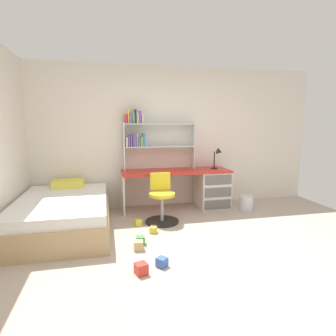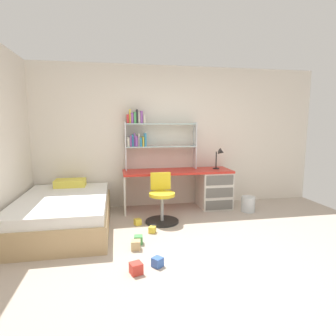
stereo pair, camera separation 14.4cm
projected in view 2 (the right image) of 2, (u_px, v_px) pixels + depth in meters
The scene contains 14 objects.
ground_plane at pixel (204, 260), 3.19m from camera, with size 5.80×5.58×0.02m, color #B2A393.
room_shell at pixel (99, 141), 3.93m from camera, with size 5.80×5.58×2.57m.
desk at pixel (204, 186), 5.15m from camera, with size 1.93×0.60×0.71m.
bookshelf_hutch at pixel (150, 135), 5.01m from camera, with size 1.29×0.22×1.07m.
desk_lamp at pixel (220, 155), 5.12m from camera, with size 0.20×0.17×0.38m.
swivel_chair at pixel (162, 203), 4.39m from camera, with size 0.52×0.52×0.76m.
bed_platform at pixel (64, 213), 4.10m from camera, with size 1.29×1.96×0.60m.
waste_bin at pixel (248, 204), 4.93m from camera, with size 0.24×0.24×0.27m, color silver.
toy_block_red_0 at pixel (136, 268), 2.87m from camera, with size 0.12×0.12×0.12m, color red.
toy_block_natural_1 at pixel (136, 245), 3.44m from camera, with size 0.11×0.11×0.11m, color tan.
toy_block_green_2 at pixel (138, 240), 3.60m from camera, with size 0.11×0.11×0.11m, color #479E51.
toy_block_yellow_3 at pixel (152, 230), 3.97m from camera, with size 0.09×0.09×0.09m, color gold.
toy_block_blue_4 at pixel (158, 262), 3.02m from camera, with size 0.10×0.10×0.10m, color #3860B7.
toy_block_yellow_5 at pixel (138, 222), 4.28m from camera, with size 0.09×0.09×0.09m, color gold.
Camera 2 is at (-0.96, -2.87, 1.51)m, focal length 30.02 mm.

